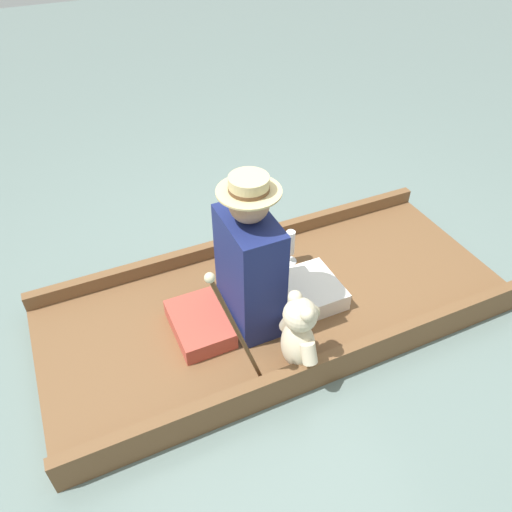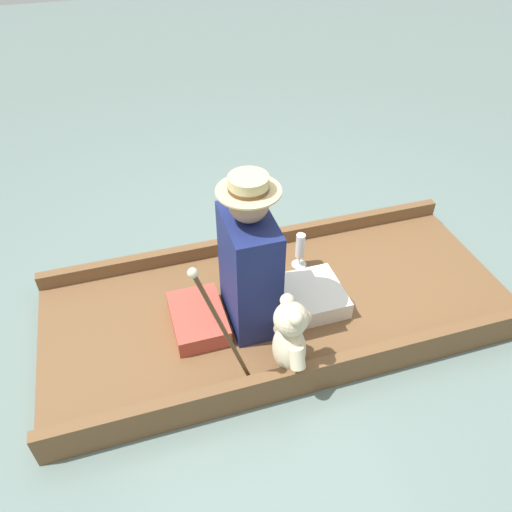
{
  "view_description": "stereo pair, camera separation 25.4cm",
  "coord_description": "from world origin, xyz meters",
  "px_view_note": "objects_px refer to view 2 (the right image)",
  "views": [
    {
      "loc": [
        1.82,
        -0.96,
        2.19
      ],
      "look_at": [
        0.06,
        -0.16,
        0.54
      ],
      "focal_mm": 35.0,
      "sensor_mm": 36.0,
      "label": 1
    },
    {
      "loc": [
        1.91,
        -0.73,
        2.19
      ],
      "look_at": [
        0.06,
        -0.16,
        0.54
      ],
      "focal_mm": 35.0,
      "sensor_mm": 36.0,
      "label": 2
    }
  ],
  "objects_px": {
    "teddy_bear": "(290,339)",
    "wine_glass": "(300,248)",
    "walking_cane": "(219,322)",
    "seated_person": "(260,269)"
  },
  "relations": [
    {
      "from": "teddy_bear",
      "to": "wine_glass",
      "type": "distance_m",
      "value": 0.8
    },
    {
      "from": "wine_glass",
      "to": "walking_cane",
      "type": "relative_size",
      "value": 0.3
    },
    {
      "from": "seated_person",
      "to": "teddy_bear",
      "type": "xyz_separation_m",
      "value": [
        0.39,
        0.03,
        -0.13
      ]
    },
    {
      "from": "seated_person",
      "to": "teddy_bear",
      "type": "relative_size",
      "value": 1.99
    },
    {
      "from": "teddy_bear",
      "to": "walking_cane",
      "type": "distance_m",
      "value": 0.43
    },
    {
      "from": "seated_person",
      "to": "walking_cane",
      "type": "distance_m",
      "value": 0.53
    },
    {
      "from": "seated_person",
      "to": "wine_glass",
      "type": "distance_m",
      "value": 0.53
    },
    {
      "from": "seated_person",
      "to": "walking_cane",
      "type": "height_order",
      "value": "seated_person"
    },
    {
      "from": "seated_person",
      "to": "wine_glass",
      "type": "relative_size",
      "value": 3.84
    },
    {
      "from": "seated_person",
      "to": "walking_cane",
      "type": "relative_size",
      "value": 1.14
    }
  ]
}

